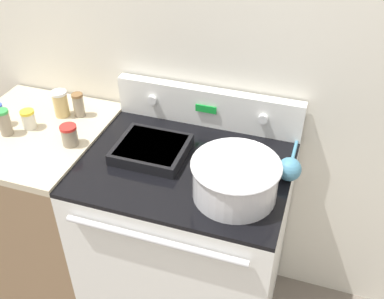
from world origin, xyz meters
TOP-DOWN VIEW (x-y plane):
  - kitchen_wall at (0.00, 0.67)m, footprint 8.00×0.05m
  - stove_range at (0.00, 0.32)m, footprint 0.80×0.67m
  - control_panel at (0.00, 0.61)m, footprint 0.80×0.07m
  - side_counter at (-0.69, 0.32)m, footprint 0.58×0.64m
  - mixing_bowl at (0.22, 0.20)m, footprint 0.31×0.31m
  - casserole_dish at (-0.15, 0.33)m, footprint 0.27×0.25m
  - ladle at (0.39, 0.36)m, footprint 0.09×0.32m
  - spice_jar_red_cap at (-0.47, 0.28)m, footprint 0.07×0.07m
  - spice_jar_brown_cap at (-0.55, 0.48)m, footprint 0.05×0.05m
  - spice_jar_white_cap at (-0.62, 0.46)m, footprint 0.07×0.07m
  - spice_jar_yellow_cap at (-0.70, 0.33)m, footprint 0.06×0.06m
  - spice_jar_green_cap at (-0.76, 0.26)m, footprint 0.05×0.05m

SIDE VIEW (x-z plane):
  - stove_range at x=0.00m, z-range 0.00..0.91m
  - side_counter at x=-0.69m, z-range 0.00..0.92m
  - casserole_dish at x=-0.15m, z-range 0.91..0.96m
  - ladle at x=0.39m, z-range 0.91..1.00m
  - spice_jar_yellow_cap at x=-0.70m, z-range 0.92..1.01m
  - spice_jar_red_cap at x=-0.47m, z-range 0.92..1.01m
  - spice_jar_brown_cap at x=-0.55m, z-range 0.92..1.03m
  - spice_jar_green_cap at x=-0.76m, z-range 0.92..1.04m
  - spice_jar_white_cap at x=-0.62m, z-range 0.92..1.04m
  - mixing_bowl at x=0.22m, z-range 0.92..1.06m
  - control_panel at x=0.00m, z-range 0.91..1.08m
  - kitchen_wall at x=0.00m, z-range 0.00..2.50m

